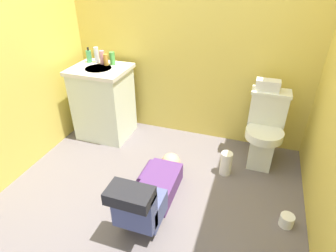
# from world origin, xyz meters

# --- Properties ---
(ground_plane) EXTENTS (3.09, 3.01, 0.04)m
(ground_plane) POSITION_xyz_m (0.00, 0.00, -0.02)
(ground_plane) COLOR #655C5F
(wall_back) EXTENTS (2.75, 0.08, 2.40)m
(wall_back) POSITION_xyz_m (0.00, 1.05, 1.20)
(wall_back) COLOR #DBC251
(wall_back) RESTS_ON ground_plane
(wall_left) EXTENTS (0.08, 2.01, 2.40)m
(wall_left) POSITION_xyz_m (-1.33, 0.00, 1.20)
(wall_left) COLOR #DBC251
(wall_left) RESTS_ON ground_plane
(toilet) EXTENTS (0.36, 0.46, 0.75)m
(toilet) POSITION_xyz_m (0.88, 0.70, 0.37)
(toilet) COLOR silver
(toilet) RESTS_ON ground_plane
(vanity_cabinet) EXTENTS (0.60, 0.52, 0.82)m
(vanity_cabinet) POSITION_xyz_m (-0.87, 0.67, 0.42)
(vanity_cabinet) COLOR silver
(vanity_cabinet) RESTS_ON ground_plane
(faucet) EXTENTS (0.02, 0.02, 0.10)m
(faucet) POSITION_xyz_m (-0.87, 0.81, 0.87)
(faucet) COLOR silver
(faucet) RESTS_ON vanity_cabinet
(person_plumber) EXTENTS (0.39, 1.06, 0.52)m
(person_plumber) POSITION_xyz_m (0.06, -0.25, 0.18)
(person_plumber) COLOR #512D6B
(person_plumber) RESTS_ON ground_plane
(tissue_box) EXTENTS (0.22, 0.11, 0.10)m
(tissue_box) POSITION_xyz_m (0.84, 0.79, 0.80)
(tissue_box) COLOR silver
(tissue_box) RESTS_ON toilet
(soap_dispenser) EXTENTS (0.06, 0.06, 0.17)m
(soap_dispenser) POSITION_xyz_m (-1.06, 0.79, 0.89)
(soap_dispenser) COLOR #44975C
(soap_dispenser) RESTS_ON vanity_cabinet
(bottle_clear) EXTENTS (0.05, 0.05, 0.17)m
(bottle_clear) POSITION_xyz_m (-0.98, 0.81, 0.90)
(bottle_clear) COLOR silver
(bottle_clear) RESTS_ON vanity_cabinet
(bottle_pink) EXTENTS (0.05, 0.05, 0.15)m
(bottle_pink) POSITION_xyz_m (-0.89, 0.78, 0.89)
(bottle_pink) COLOR pink
(bottle_pink) RESTS_ON vanity_cabinet
(bottle_amber) EXTENTS (0.05, 0.05, 0.12)m
(bottle_amber) POSITION_xyz_m (-0.83, 0.76, 0.88)
(bottle_amber) COLOR #C78833
(bottle_amber) RESTS_ON vanity_cabinet
(bottle_green) EXTENTS (0.06, 0.06, 0.14)m
(bottle_green) POSITION_xyz_m (-0.78, 0.79, 0.89)
(bottle_green) COLOR green
(bottle_green) RESTS_ON vanity_cabinet
(paper_towel_roll) EXTENTS (0.11, 0.11, 0.24)m
(paper_towel_roll) POSITION_xyz_m (0.58, 0.38, 0.12)
(paper_towel_roll) COLOR white
(paper_towel_roll) RESTS_ON ground_plane
(toilet_paper_roll) EXTENTS (0.11, 0.11, 0.10)m
(toilet_paper_roll) POSITION_xyz_m (1.13, -0.09, 0.05)
(toilet_paper_roll) COLOR white
(toilet_paper_roll) RESTS_ON ground_plane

